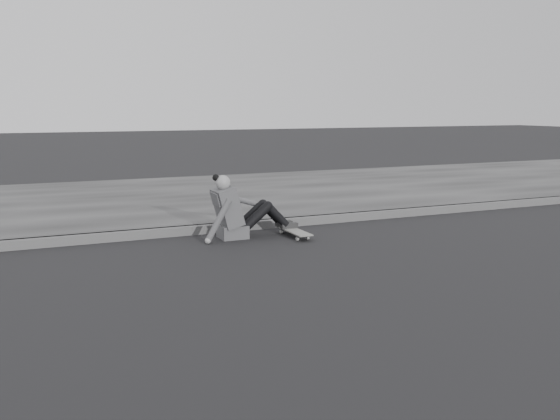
{
  "coord_description": "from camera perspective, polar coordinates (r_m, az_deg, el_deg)",
  "views": [
    {
      "loc": [
        -5.38,
        -5.69,
        1.76
      ],
      "look_at": [
        -2.31,
        1.22,
        0.5
      ],
      "focal_mm": 40.0,
      "sensor_mm": 36.0,
      "label": 1
    }
  ],
  "objects": [
    {
      "name": "ground",
      "position": [
        8.02,
        18.99,
        -3.73
      ],
      "size": [
        80.0,
        80.0,
        0.0
      ],
      "primitive_type": "plane",
      "color": "black",
      "rests_on": "ground"
    },
    {
      "name": "curb",
      "position": [
        10.01,
        8.95,
        -0.43
      ],
      "size": [
        24.0,
        0.16,
        0.12
      ],
      "primitive_type": "cube",
      "color": "#4F4F4F",
      "rests_on": "ground"
    },
    {
      "name": "sidewalk",
      "position": [
        12.62,
        1.5,
        1.72
      ],
      "size": [
        24.0,
        6.0,
        0.12
      ],
      "primitive_type": "cube",
      "color": "#373737",
      "rests_on": "ground"
    },
    {
      "name": "skateboard",
      "position": [
        8.52,
        1.3,
        -1.97
      ],
      "size": [
        0.2,
        0.78,
        0.09
      ],
      "color": "#989893",
      "rests_on": "ground"
    },
    {
      "name": "seated_woman",
      "position": [
        8.41,
        -3.94,
        -0.13
      ],
      "size": [
        1.38,
        0.46,
        0.88
      ],
      "color": "#49494B",
      "rests_on": "ground"
    }
  ]
}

